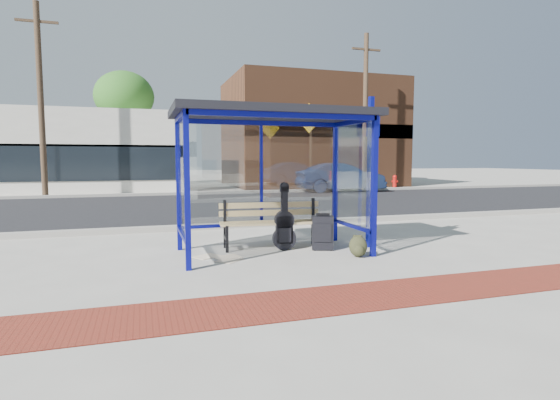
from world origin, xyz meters
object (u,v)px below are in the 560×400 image
object	(u,v)px
bench	(271,220)
fire_hydrant	(395,181)
backpack	(358,247)
guitar_bag	(284,227)
parked_car	(341,178)
suitcase	(323,233)

from	to	relation	value
bench	fire_hydrant	distance (m)	17.21
bench	backpack	xyz separation A→B (m)	(1.14, -1.18, -0.33)
fire_hydrant	guitar_bag	bearing A→B (deg)	-128.55
bench	parked_car	world-z (taller)	parked_car
guitar_bag	parked_car	distance (m)	14.27
bench	fire_hydrant	world-z (taller)	bench
guitar_bag	backpack	size ratio (longest dim) A/B	3.15
suitcase	parked_car	distance (m)	14.14
guitar_bag	backpack	world-z (taller)	guitar_bag
backpack	parked_car	distance (m)	14.64
backpack	fire_hydrant	distance (m)	17.47
parked_car	suitcase	bearing A→B (deg)	156.98
bench	parked_car	bearing A→B (deg)	64.91
bench	suitcase	xyz separation A→B (m)	(0.81, -0.47, -0.19)
backpack	fire_hydrant	size ratio (longest dim) A/B	0.47
suitcase	backpack	size ratio (longest dim) A/B	1.83
parked_car	fire_hydrant	xyz separation A→B (m)	(3.78, 1.12, -0.30)
guitar_bag	parked_car	bearing A→B (deg)	64.65
fire_hydrant	bench	bearing A→B (deg)	-129.53
suitcase	fire_hydrant	size ratio (longest dim) A/B	0.86
guitar_bag	suitcase	xyz separation A→B (m)	(0.65, -0.19, -0.11)
parked_car	fire_hydrant	bearing A→B (deg)	-69.74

